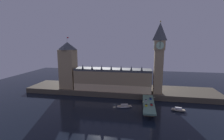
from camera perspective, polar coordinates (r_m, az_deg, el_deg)
The scene contains 15 objects.
ground_plane at distance 160.88m, azimuth 0.81°, elevation -12.06°, with size 400.00×400.00×0.00m, color black.
embankment at distance 196.36m, azimuth 2.71°, elevation -7.10°, with size 220.00×42.00×5.75m.
parliament_hall at distance 184.52m, azimuth 0.18°, elevation -3.32°, with size 86.09×18.58×29.57m.
clock_tower at distance 174.76m, azimuth 16.17°, elevation 4.72°, with size 11.02×11.13×75.22m.
victoria_tower at distance 198.43m, azimuth -15.16°, elevation 1.65°, with size 17.25×17.25×60.19m.
bridge at distance 153.10m, azimuth 12.71°, elevation -11.92°, with size 10.16×46.00×5.82m.
car_northbound_lead at distance 156.69m, azimuth 11.85°, elevation -10.37°, with size 1.87×3.92×1.34m.
car_northbound_trail at distance 145.50m, azimuth 11.97°, elevation -11.96°, with size 2.10×4.04×1.42m.
car_southbound_lead at distance 148.00m, azimuth 13.71°, elevation -11.65°, with size 1.84×4.11×1.41m.
car_southbound_trail at distance 162.47m, azimuth 13.40°, elevation -9.69°, with size 2.11×4.59×1.34m.
pedestrian_near_rail at distance 141.32m, azimuth 11.09°, elevation -12.50°, with size 0.38×0.38×1.70m.
street_lamp_near at distance 137.01m, azimuth 10.98°, elevation -11.75°, with size 1.34×0.60×6.64m.
street_lamp_mid at distance 151.45m, azimuth 14.66°, elevation -9.95°, with size 1.34×0.60×5.94m.
boat_upstream at distance 154.35m, azimuth 4.38°, elevation -12.59°, with size 15.06×7.29×3.24m.
boat_downstream at distance 157.85m, azimuth 22.28°, elevation -12.79°, with size 12.68×5.48×3.33m.
Camera 1 is at (24.55, -147.32, 59.78)m, focal length 26.00 mm.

